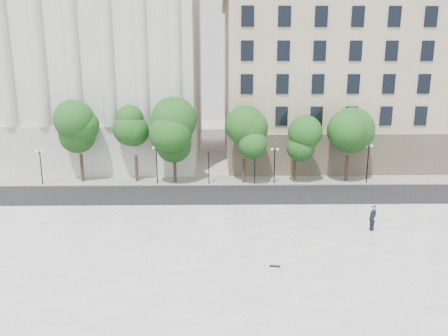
% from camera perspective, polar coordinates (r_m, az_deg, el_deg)
% --- Properties ---
extents(ground, '(160.00, 160.00, 0.00)m').
position_cam_1_polar(ground, '(26.94, -2.25, -15.18)').
color(ground, beige).
rests_on(ground, ground).
extents(plaza, '(44.00, 22.00, 0.45)m').
position_cam_1_polar(plaza, '(29.51, -2.13, -12.00)').
color(plaza, white).
rests_on(plaza, ground).
extents(street, '(60.00, 8.00, 0.02)m').
position_cam_1_polar(street, '(43.59, -1.74, -3.76)').
color(street, black).
rests_on(street, ground).
extents(far_sidewalk, '(60.00, 4.00, 0.12)m').
position_cam_1_polar(far_sidewalk, '(49.34, -1.65, -1.64)').
color(far_sidewalk, gray).
rests_on(far_sidewalk, ground).
extents(building_west, '(31.50, 27.65, 25.60)m').
position_cam_1_polar(building_west, '(64.66, -17.21, 12.85)').
color(building_west, silver).
rests_on(building_west, ground).
extents(building_east, '(36.00, 26.15, 23.00)m').
position_cam_1_polar(building_east, '(65.50, 16.59, 11.37)').
color(building_east, beige).
rests_on(building_east, ground).
extents(traffic_light_west, '(0.53, 1.72, 4.18)m').
position_cam_1_polar(traffic_light_west, '(46.86, -2.02, 2.09)').
color(traffic_light_west, black).
rests_on(traffic_light_west, ground).
extents(traffic_light_east, '(0.65, 1.58, 4.12)m').
position_cam_1_polar(traffic_light_east, '(47.05, 4.08, 2.02)').
color(traffic_light_east, black).
rests_on(traffic_light_east, ground).
extents(person_lying, '(1.76, 2.03, 0.54)m').
position_cam_1_polar(person_lying, '(35.55, 18.72, -7.34)').
color(person_lying, black).
rests_on(person_lying, plaza).
extents(skateboard, '(0.71, 0.28, 0.07)m').
position_cam_1_polar(skateboard, '(28.35, 6.67, -12.62)').
color(skateboard, black).
rests_on(skateboard, plaza).
extents(street_trees, '(33.44, 4.56, 7.78)m').
position_cam_1_polar(street_trees, '(47.62, -0.51, 4.46)').
color(street_trees, '#382619').
rests_on(street_trees, ground).
extents(lamp_posts, '(36.44, 0.28, 4.39)m').
position_cam_1_polar(lamp_posts, '(47.32, -1.49, 1.21)').
color(lamp_posts, black).
rests_on(lamp_posts, ground).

